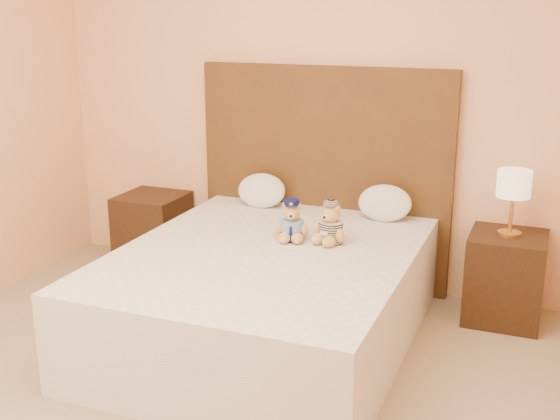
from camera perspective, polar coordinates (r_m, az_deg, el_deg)
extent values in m
cube|color=#F5B585|center=(4.75, 3.85, 9.85)|extent=(4.00, 0.04, 2.70)
cube|color=white|center=(4.11, -1.08, -8.57)|extent=(1.60, 2.00, 0.30)
cube|color=white|center=(4.00, -1.10, -4.99)|extent=(1.60, 2.00, 0.25)
cube|color=#523618|center=(4.81, 3.56, 2.69)|extent=(1.75, 0.08, 1.50)
cube|color=#371E11|center=(5.27, -10.27, -1.69)|extent=(0.45, 0.45, 0.55)
cube|color=#371E11|center=(4.53, 17.82, -5.25)|extent=(0.45, 0.45, 0.55)
cylinder|color=gold|center=(4.44, 18.14, -1.82)|extent=(0.14, 0.14, 0.02)
cylinder|color=gold|center=(4.40, 18.28, -0.21)|extent=(0.02, 0.02, 0.26)
cylinder|color=beige|center=(4.36, 18.49, 2.06)|extent=(0.20, 0.20, 0.16)
ellipsoid|color=white|center=(4.80, -1.52, 1.72)|extent=(0.34, 0.22, 0.24)
ellipsoid|color=white|center=(4.54, 8.52, 0.70)|extent=(0.35, 0.22, 0.24)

